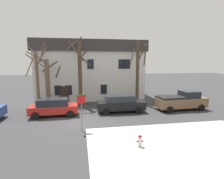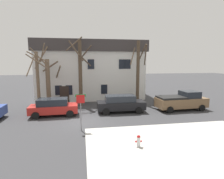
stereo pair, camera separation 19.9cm
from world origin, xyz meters
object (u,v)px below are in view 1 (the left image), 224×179
Objects in this scene: tree_bare_end at (138,71)px; street_sign_pole at (81,106)px; car_red_wagon at (54,107)px; tree_bare_mid at (48,80)px; tree_bare_far at (80,70)px; tree_bare_near at (37,76)px; pickup_truck_brown at (181,101)px; car_black_wagon at (121,103)px; building_main at (90,69)px; fire_hydrant at (140,141)px.

tree_bare_end is 2.74× the size of street_sign_pole.
tree_bare_mid is at bearing 104.41° from car_red_wagon.
car_red_wagon is (-2.55, -3.86, -3.25)m from tree_bare_far.
tree_bare_near is 4.73m from car_red_wagon.
pickup_truck_brown is at bearing -12.02° from tree_bare_near.
car_black_wagon is 1.75× the size of street_sign_pole.
building_main reaches higher than tree_bare_near.
tree_bare_far is 1.07× the size of tree_bare_end.
pickup_truck_brown is (3.73, -3.73, -3.06)m from tree_bare_end.
tree_bare_near is 11.50m from tree_bare_end.
tree_bare_near is 1.47× the size of car_black_wagon.
car_red_wagon is at bearing 121.01° from street_sign_pole.
building_main reaches higher than tree_bare_end.
car_black_wagon is at bearing 179.12° from pickup_truck_brown.
pickup_truck_brown is 7.63× the size of fire_hydrant.
fire_hydrant is (5.95, -7.71, -0.38)m from car_red_wagon.
fire_hydrant is (-7.25, -7.81, -0.48)m from pickup_truck_brown.
tree_bare_mid is 9.69× the size of fire_hydrant.
tree_bare_far reaches higher than pickup_truck_brown.
fire_hydrant is at bearing -106.96° from tree_bare_end.
street_sign_pole is (2.59, -4.31, 1.06)m from car_red_wagon.
street_sign_pole is at bearing 134.68° from fire_hydrant.
tree_bare_far is (3.64, -0.36, 1.11)m from tree_bare_mid.
tree_bare_near is 9.93× the size of fire_hydrant.
building_main is at bearing 84.05° from street_sign_pole.
tree_bare_far is 8.46m from street_sign_pole.
street_sign_pole is (0.04, -8.17, -2.19)m from tree_bare_far.
car_black_wagon is at bearing -42.38° from tree_bare_far.
tree_bare_far is 5.66m from car_red_wagon.
tree_bare_end is 5.60m from car_black_wagon.
car_black_wagon is at bearing -128.75° from tree_bare_end.
building_main is 2.07× the size of tree_bare_near.
tree_bare_near is 1.58× the size of car_red_wagon.
tree_bare_far is 11.37× the size of fire_hydrant.
car_red_wagon is (2.01, -3.34, -2.68)m from tree_bare_near.
fire_hydrant is (-3.52, -11.54, -3.54)m from tree_bare_end.
tree_bare_far is at bearing 6.50° from tree_bare_near.
pickup_truck_brown is at bearing -16.09° from tree_bare_mid.
tree_bare_end is 1.39× the size of pickup_truck_brown.
building_main is at bearing 105.84° from car_black_wagon.
car_black_wagon is at bearing -27.73° from tree_bare_mid.
tree_bare_far is at bearing 90.30° from street_sign_pole.
tree_bare_end is 6.10m from pickup_truck_brown.
tree_bare_end is at bearing 22.03° from car_red_wagon.
fire_hydrant is at bearing -54.22° from tree_bare_near.
tree_bare_far is at bearing 56.55° from car_red_wagon.
street_sign_pole reaches higher than fire_hydrant.
car_black_wagon is at bearing 85.61° from fire_hydrant.
tree_bare_mid is 1.27× the size of pickup_truck_brown.
tree_bare_mid reaches higher than street_sign_pole.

